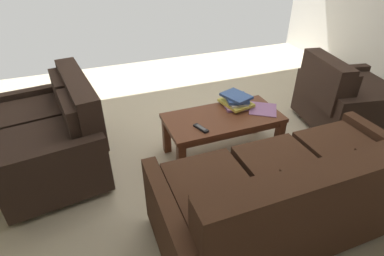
# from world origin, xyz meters

# --- Properties ---
(ground_plane) EXTENTS (5.83, 5.29, 0.01)m
(ground_plane) POSITION_xyz_m (0.00, 0.00, -0.00)
(ground_plane) COLOR beige
(sofa_main) EXTENTS (1.86, 0.84, 0.83)m
(sofa_main) POSITION_xyz_m (-0.02, 1.24, 0.36)
(sofa_main) COLOR black
(sofa_main) RESTS_ON ground
(loveseat_near) EXTENTS (0.99, 1.35, 0.85)m
(loveseat_near) POSITION_xyz_m (1.51, -0.17, 0.36)
(loveseat_near) COLOR black
(loveseat_near) RESTS_ON ground
(coffee_table) EXTENTS (1.10, 0.54, 0.43)m
(coffee_table) POSITION_xyz_m (-0.00, 0.21, 0.36)
(coffee_table) COLOR brown
(coffee_table) RESTS_ON ground
(armchair_side) EXTENTS (1.04, 1.04, 0.83)m
(armchair_side) POSITION_xyz_m (-1.47, 0.25, 0.35)
(armchair_side) COLOR black
(armchair_side) RESTS_ON ground
(book_stack) EXTENTS (0.30, 0.34, 0.12)m
(book_stack) POSITION_xyz_m (-0.21, 0.07, 0.49)
(book_stack) COLOR #996699
(book_stack) RESTS_ON coffee_table
(tv_remote) EXTENTS (0.09, 0.17, 0.02)m
(tv_remote) POSITION_xyz_m (0.28, 0.34, 0.44)
(tv_remote) COLOR black
(tv_remote) RESTS_ON coffee_table
(loose_magazine) EXTENTS (0.36, 0.37, 0.01)m
(loose_magazine) POSITION_xyz_m (-0.42, 0.23, 0.43)
(loose_magazine) COLOR #996699
(loose_magazine) RESTS_ON coffee_table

